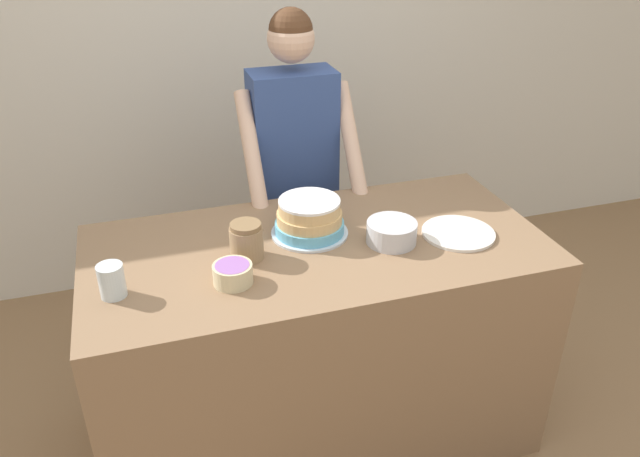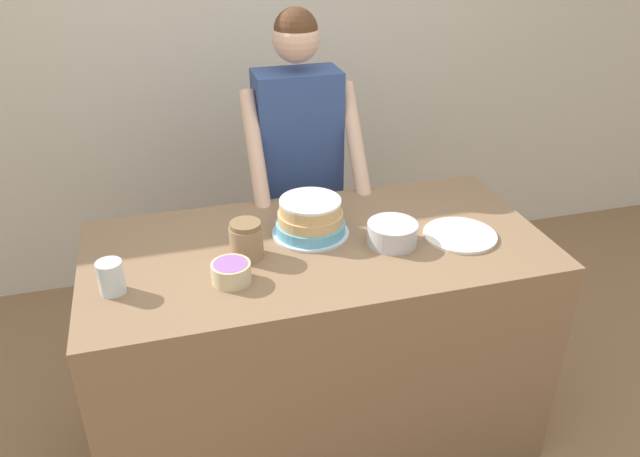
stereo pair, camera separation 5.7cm
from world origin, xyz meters
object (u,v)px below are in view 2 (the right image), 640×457
(frosting_bowl_white, at_px, (392,232))
(stoneware_jar, at_px, (246,240))
(drinking_glass, at_px, (111,277))
(person_baker, at_px, (299,157))
(frosting_bowl_purple, at_px, (231,272))
(cake, at_px, (310,218))
(ceramic_plate, at_px, (460,235))

(frosting_bowl_white, relative_size, stoneware_jar, 1.37)
(drinking_glass, bearing_deg, person_baker, 43.44)
(frosting_bowl_white, height_order, stoneware_jar, stoneware_jar)
(drinking_glass, bearing_deg, frosting_bowl_purple, -6.30)
(frosting_bowl_white, bearing_deg, cake, 151.22)
(stoneware_jar, bearing_deg, drinking_glass, -167.22)
(frosting_bowl_white, bearing_deg, stoneware_jar, 174.37)
(cake, height_order, frosting_bowl_white, cake)
(frosting_bowl_white, height_order, frosting_bowl_purple, frosting_bowl_white)
(frosting_bowl_white, relative_size, ceramic_plate, 0.67)
(person_baker, bearing_deg, cake, -99.59)
(person_baker, bearing_deg, stoneware_jar, -118.09)
(cake, relative_size, ceramic_plate, 1.06)
(person_baker, xyz_separation_m, frosting_bowl_purple, (-0.43, -0.80, -0.04))
(frosting_bowl_white, bearing_deg, ceramic_plate, -4.94)
(drinking_glass, distance_m, ceramic_plate, 1.24)
(drinking_glass, bearing_deg, frosting_bowl_white, 2.99)
(cake, height_order, ceramic_plate, cake)
(frosting_bowl_purple, bearing_deg, ceramic_plate, 4.62)
(frosting_bowl_purple, xyz_separation_m, ceramic_plate, (0.86, 0.07, -0.03))
(frosting_bowl_white, bearing_deg, drinking_glass, -177.01)
(frosting_bowl_white, distance_m, ceramic_plate, 0.27)
(person_baker, bearing_deg, frosting_bowl_purple, -118.07)
(frosting_bowl_white, distance_m, stoneware_jar, 0.53)
(frosting_bowl_white, xyz_separation_m, stoneware_jar, (-0.52, 0.05, 0.02))
(ceramic_plate, bearing_deg, stoneware_jar, 174.60)
(cake, distance_m, frosting_bowl_purple, 0.41)
(cake, xyz_separation_m, frosting_bowl_purple, (-0.33, -0.24, -0.03))
(ceramic_plate, xyz_separation_m, stoneware_jar, (-0.78, 0.07, 0.06))
(frosting_bowl_white, relative_size, frosting_bowl_purple, 1.40)
(drinking_glass, bearing_deg, stoneware_jar, 12.78)
(person_baker, bearing_deg, ceramic_plate, -59.27)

